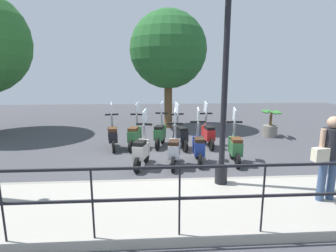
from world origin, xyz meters
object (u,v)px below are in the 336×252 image
at_px(scooter_near_0, 235,147).
at_px(scooter_near_1, 199,146).
at_px(tree_distant, 168,50).
at_px(scooter_far_2, 160,133).
at_px(scooter_far_1, 180,135).
at_px(scooter_far_0, 208,134).
at_px(lamp_post_near, 224,92).
at_px(scooter_near_3, 142,150).
at_px(scooter_far_3, 135,135).
at_px(scooter_far_4, 113,135).
at_px(pedestrian_with_bag, 329,152).
at_px(potted_palm, 270,126).
at_px(scooter_near_2, 174,149).

height_order(scooter_near_0, scooter_near_1, same).
bearing_deg(tree_distant, scooter_far_2, 171.54).
xyz_separation_m(tree_distant, scooter_far_1, (-3.59, -0.17, -3.02)).
bearing_deg(scooter_far_0, lamp_post_near, 167.45).
xyz_separation_m(scooter_near_1, scooter_near_3, (-0.24, 1.57, 0.00)).
relative_size(scooter_near_0, scooter_far_3, 1.00).
bearing_deg(scooter_near_0, scooter_far_4, 72.54).
distance_m(pedestrian_with_bag, potted_palm, 5.77).
height_order(scooter_near_2, scooter_far_2, same).
bearing_deg(scooter_near_3, pedestrian_with_bag, -108.88).
height_order(potted_palm, scooter_near_0, scooter_near_0).
relative_size(scooter_near_1, scooter_far_2, 1.00).
distance_m(scooter_near_2, scooter_far_0, 2.22).
bearing_deg(scooter_near_2, scooter_far_0, -27.05).
distance_m(tree_distant, scooter_near_1, 5.91).
relative_size(pedestrian_with_bag, scooter_near_0, 1.03).
relative_size(lamp_post_near, potted_palm, 4.16).
xyz_separation_m(scooter_far_0, scooter_far_2, (0.17, 1.61, 0.00)).
relative_size(potted_palm, scooter_near_2, 0.69).
bearing_deg(scooter_far_2, scooter_far_3, 119.05).
xyz_separation_m(scooter_near_2, scooter_far_0, (1.79, -1.30, 0.00)).
bearing_deg(scooter_near_1, lamp_post_near, -169.64).
bearing_deg(scooter_far_3, potted_palm, -60.21).
relative_size(scooter_near_2, scooter_near_3, 1.00).
distance_m(tree_distant, scooter_far_2, 4.51).
distance_m(lamp_post_near, scooter_near_3, 2.82).
relative_size(scooter_near_2, scooter_far_0, 1.00).
xyz_separation_m(tree_distant, potted_palm, (-2.12, -3.93, -3.05)).
relative_size(tree_distant, scooter_near_1, 3.40).
distance_m(scooter_far_1, scooter_far_3, 1.50).
xyz_separation_m(potted_palm, scooter_far_0, (-1.37, 2.81, 0.04)).
xyz_separation_m(potted_palm, scooter_near_3, (-3.18, 4.98, 0.04)).
height_order(potted_palm, scooter_far_0, scooter_far_0).
height_order(scooter_near_3, scooter_far_2, same).
relative_size(scooter_near_0, scooter_far_1, 1.00).
xyz_separation_m(lamp_post_near, scooter_near_0, (1.64, -0.83, -1.63)).
bearing_deg(scooter_far_4, pedestrian_with_bag, -142.46).
bearing_deg(scooter_near_2, scooter_far_4, 55.75).
distance_m(scooter_far_0, scooter_far_2, 1.62).
bearing_deg(scooter_near_0, potted_palm, -31.59).
relative_size(scooter_near_3, scooter_far_1, 1.00).
bearing_deg(potted_palm, scooter_far_0, 116.05).
bearing_deg(scooter_far_2, scooter_near_0, -117.06).
relative_size(lamp_post_near, scooter_far_2, 2.87).
xyz_separation_m(tree_distant, scooter_near_1, (-5.05, -0.52, -3.02)).
distance_m(scooter_far_1, scooter_far_4, 2.23).
bearing_deg(scooter_far_2, scooter_near_3, 178.94).
xyz_separation_m(lamp_post_near, tree_distant, (6.78, 0.71, 1.39)).
xyz_separation_m(potted_palm, scooter_far_3, (-1.42, 5.27, 0.04)).
distance_m(scooter_far_2, scooter_far_4, 1.59).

